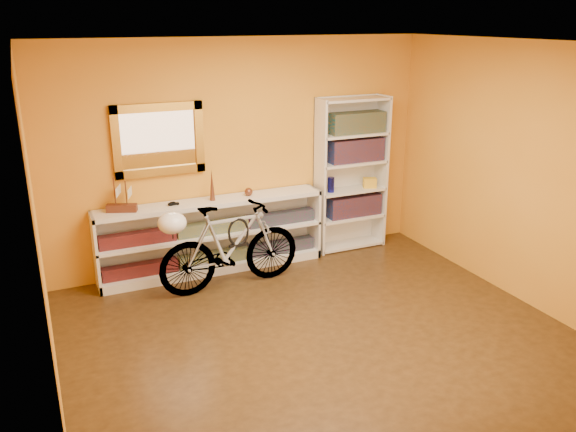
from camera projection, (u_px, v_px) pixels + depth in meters
name	position (u px, v px, depth m)	size (l,w,h in m)	color
floor	(319.00, 336.00, 5.47)	(4.50, 4.00, 0.01)	#321F0D
ceiling	(324.00, 43.00, 4.63)	(4.50, 4.00, 0.01)	silver
back_wall	(242.00, 154.00, 6.79)	(4.50, 0.01, 2.60)	orange
left_wall	(38.00, 240.00, 4.18)	(0.01, 4.00, 2.60)	orange
right_wall	(521.00, 174.00, 5.92)	(0.01, 4.00, 2.60)	orange
gilt_mirror	(159.00, 140.00, 6.30)	(0.98, 0.06, 0.78)	#90641A
wall_socket	(312.00, 229.00, 7.45)	(0.09, 0.01, 0.09)	silver
console_unit	(213.00, 236.00, 6.73)	(2.60, 0.35, 0.85)	silver
cd_row_lower	(214.00, 257.00, 6.79)	(2.50, 0.13, 0.14)	black
cd_row_upper	(213.00, 228.00, 6.68)	(2.50, 0.13, 0.14)	navy
model_ship	(121.00, 195.00, 6.16)	(0.31, 0.12, 0.37)	#441E13
toy_car	(174.00, 205.00, 6.43)	(0.00, 0.00, 0.00)	black
bronze_ornament	(212.00, 185.00, 6.54)	(0.06, 0.06, 0.36)	brown
decorative_orb	(249.00, 192.00, 6.75)	(0.09, 0.09, 0.09)	brown
bookcase	(351.00, 175.00, 7.28)	(0.90, 0.30, 1.90)	silver
book_row_a	(353.00, 205.00, 7.43)	(0.70, 0.22, 0.26)	maroon
book_row_b	(356.00, 150.00, 7.20)	(0.70, 0.22, 0.28)	maroon
book_row_c	(357.00, 123.00, 7.09)	(0.70, 0.22, 0.25)	#16494F
travel_mug	(331.00, 185.00, 7.18)	(0.08, 0.08, 0.18)	navy
red_tin	(337.00, 127.00, 7.03)	(0.14, 0.14, 0.18)	maroon
yellow_bag	(370.00, 183.00, 7.38)	(0.16, 0.11, 0.12)	yellow
bicycle	(231.00, 246.00, 6.30)	(1.62, 0.42, 0.95)	silver
helmet	(172.00, 223.00, 5.91)	(0.29, 0.28, 0.22)	white
u_lock	(238.00, 232.00, 6.30)	(0.24, 0.24, 0.03)	black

